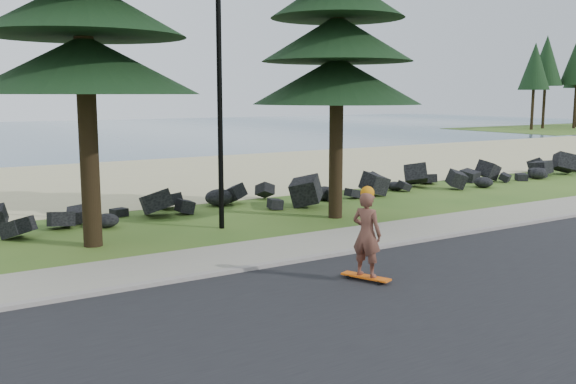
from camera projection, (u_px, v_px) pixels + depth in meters
ground at (284, 253)px, 14.60m from camera, size 160.00×160.00×0.00m
road at (425, 307)px, 10.84m from camera, size 160.00×7.00×0.02m
kerb at (306, 259)px, 13.84m from camera, size 160.00×0.20×0.10m
sidewalk at (280, 249)px, 14.77m from camera, size 160.00×2.00×0.08m
beach_sand at (101, 181)px, 26.73m from camera, size 160.00×15.00×0.01m
seawall_boulders at (186, 214)px, 19.29m from camera, size 60.00×2.40×1.10m
lamp_post at (219, 72)px, 16.66m from camera, size 0.25×0.14×8.14m
skateboarder at (367, 234)px, 12.20m from camera, size 0.59×1.01×1.84m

